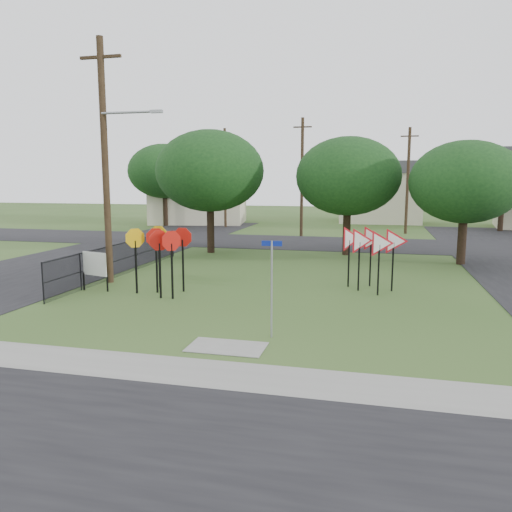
{
  "coord_description": "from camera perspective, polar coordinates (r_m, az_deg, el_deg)",
  "views": [
    {
      "loc": [
        3.69,
        -14.35,
        4.31
      ],
      "look_at": [
        -0.52,
        3.0,
        1.6
      ],
      "focal_mm": 35.0,
      "sensor_mm": 36.0,
      "label": 1
    }
  ],
  "objects": [
    {
      "name": "ground",
      "position": [
        15.43,
        -0.75,
        -7.59
      ],
      "size": [
        140.0,
        140.0,
        0.0
      ],
      "primitive_type": "plane",
      "color": "#2F4E1D"
    },
    {
      "name": "far_pole_b",
      "position": [
        42.41,
        16.95,
        8.31
      ],
      "size": [
        1.4,
        0.24,
        8.5
      ],
      "color": "#3D2C1C",
      "rests_on": "ground"
    },
    {
      "name": "tree_far_right",
      "position": [
        47.48,
        26.46,
        8.02
      ],
      "size": [
        6.0,
        6.0,
        6.8
      ],
      "color": "black",
      "rests_on": "ground"
    },
    {
      "name": "house_left",
      "position": [
        51.49,
        -6.51,
        7.84
      ],
      "size": [
        10.58,
        8.88,
        7.2
      ],
      "color": "beige",
      "rests_on": "ground"
    },
    {
      "name": "tree_far_left",
      "position": [
        48.53,
        -10.44,
        9.51
      ],
      "size": [
        6.8,
        6.8,
        7.73
      ],
      "color": "black",
      "rests_on": "ground"
    },
    {
      "name": "far_pole_c",
      "position": [
        46.42,
        -3.55,
        8.97
      ],
      "size": [
        1.4,
        0.24,
        9.0
      ],
      "color": "#3D2C1C",
      "rests_on": "ground"
    },
    {
      "name": "curb_pad",
      "position": [
        13.22,
        -3.37,
        -10.36
      ],
      "size": [
        2.0,
        1.2,
        0.02
      ],
      "primitive_type": "cube",
      "color": "gray",
      "rests_on": "ground"
    },
    {
      "name": "info_board",
      "position": [
        20.5,
        -17.95,
        -1.02
      ],
      "size": [
        1.2,
        0.38,
        1.54
      ],
      "color": "black",
      "rests_on": "ground"
    },
    {
      "name": "utility_pole_main",
      "position": [
        21.8,
        -16.74,
        10.64
      ],
      "size": [
        3.55,
        0.33,
        10.0
      ],
      "color": "#3D2C1C",
      "rests_on": "ground"
    },
    {
      "name": "tree_near_mid",
      "position": [
        29.4,
        10.48,
        8.94
      ],
      "size": [
        6.0,
        6.0,
        6.8
      ],
      "color": "black",
      "rests_on": "ground"
    },
    {
      "name": "street_far",
      "position": [
        34.81,
        7.46,
        1.46
      ],
      "size": [
        60.0,
        8.0,
        0.02
      ],
      "primitive_type": "cube",
      "color": "black",
      "rests_on": "ground"
    },
    {
      "name": "street_name_sign",
      "position": [
        13.65,
        1.8,
        -2.97
      ],
      "size": [
        0.56,
        0.06,
        2.7
      ],
      "color": "#919499",
      "rests_on": "ground"
    },
    {
      "name": "tree_near_left",
      "position": [
        29.96,
        -5.3,
        9.64
      ],
      "size": [
        6.4,
        6.4,
        7.27
      ],
      "color": "black",
      "rests_on": "ground"
    },
    {
      "name": "fence_run",
      "position": [
        23.75,
        -14.91,
        -0.2
      ],
      "size": [
        0.05,
        11.55,
        1.5
      ],
      "color": "black",
      "rests_on": "ground"
    },
    {
      "name": "street_near",
      "position": [
        7.79,
        -19.26,
        -25.39
      ],
      "size": [
        60.0,
        8.0,
        0.02
      ],
      "primitive_type": "cube",
      "color": "black",
      "rests_on": "ground"
    },
    {
      "name": "far_pole_a",
      "position": [
        38.77,
        5.27,
        9.02
      ],
      "size": [
        1.4,
        0.24,
        9.0
      ],
      "color": "#3D2C1C",
      "rests_on": "ground"
    },
    {
      "name": "tree_near_right",
      "position": [
        27.69,
        22.82,
        7.79
      ],
      "size": [
        5.6,
        5.6,
        6.33
      ],
      "color": "black",
      "rests_on": "ground"
    },
    {
      "name": "planting_strip",
      "position": [
        10.59,
        -8.29,
        -15.42
      ],
      "size": [
        30.0,
        0.8,
        0.02
      ],
      "primitive_type": "cube",
      "color": "#2F4E1D",
      "rests_on": "ground"
    },
    {
      "name": "house_mid",
      "position": [
        54.36,
        14.08,
        7.15
      ],
      "size": [
        8.4,
        8.4,
        6.2
      ],
      "color": "beige",
      "rests_on": "ground"
    },
    {
      "name": "street_left",
      "position": [
        29.28,
        -18.93,
        -0.28
      ],
      "size": [
        8.0,
        50.0,
        0.02
      ],
      "primitive_type": "cube",
      "color": "black",
      "rests_on": "ground"
    },
    {
      "name": "sidewalk",
      "position": [
        11.62,
        -6.03,
        -13.13
      ],
      "size": [
        30.0,
        1.6,
        0.02
      ],
      "primitive_type": "cube",
      "color": "gray",
      "rests_on": "ground"
    },
    {
      "name": "yield_sign_cluster",
      "position": [
        20.08,
        12.93,
        1.41
      ],
      "size": [
        2.69,
        1.86,
        2.54
      ],
      "color": "black",
      "rests_on": "ground"
    },
    {
      "name": "stop_sign_cluster",
      "position": [
        19.28,
        -10.85,
        1.22
      ],
      "size": [
        2.31,
        2.08,
        2.53
      ],
      "color": "black",
      "rests_on": "ground"
    }
  ]
}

